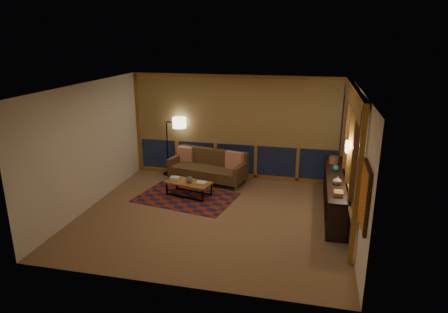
% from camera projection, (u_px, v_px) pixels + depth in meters
% --- Properties ---
extents(floor, '(5.50, 5.00, 0.01)m').
position_uv_depth(floor, '(213.00, 215.00, 8.41)').
color(floor, '#9F7C4D').
rests_on(floor, ground).
extents(ceiling, '(5.50, 5.00, 0.01)m').
position_uv_depth(ceiling, '(212.00, 87.00, 7.61)').
color(ceiling, white).
rests_on(ceiling, walls).
extents(walls, '(5.51, 5.01, 2.70)m').
position_uv_depth(walls, '(212.00, 154.00, 8.01)').
color(walls, white).
rests_on(walls, floor).
extents(window_wall_back, '(5.30, 0.16, 2.60)m').
position_uv_depth(window_wall_back, '(236.00, 128.00, 10.27)').
color(window_wall_back, '#B67C26').
rests_on(window_wall_back, walls).
extents(window_wall_right, '(0.16, 3.70, 2.60)m').
position_uv_depth(window_wall_right, '(349.00, 154.00, 8.00)').
color(window_wall_right, '#B67C26').
rests_on(window_wall_right, walls).
extents(wall_art, '(0.06, 0.74, 0.94)m').
position_uv_depth(wall_art, '(364.00, 196.00, 5.68)').
color(wall_art, red).
rests_on(wall_art, walls).
extents(wall_sconce, '(0.12, 0.18, 0.22)m').
position_uv_depth(wall_sconce, '(347.00, 147.00, 7.82)').
color(wall_sconce, white).
rests_on(wall_sconce, walls).
extents(sofa, '(2.06, 1.17, 0.80)m').
position_uv_depth(sofa, '(208.00, 167.00, 10.22)').
color(sofa, brown).
rests_on(sofa, floor).
extents(pillow_left, '(0.40, 0.15, 0.40)m').
position_uv_depth(pillow_left, '(185.00, 154.00, 10.61)').
color(pillow_left, '#D5451A').
rests_on(pillow_left, sofa).
extents(pillow_right, '(0.50, 0.29, 0.47)m').
position_uv_depth(pillow_right, '(235.00, 160.00, 10.02)').
color(pillow_right, '#D5451A').
rests_on(pillow_right, sofa).
extents(area_rug, '(2.42, 1.84, 0.01)m').
position_uv_depth(area_rug, '(186.00, 197.00, 9.32)').
color(area_rug, maroon).
rests_on(area_rug, floor).
extents(coffee_table, '(1.14, 0.72, 0.35)m').
position_uv_depth(coffee_table, '(189.00, 189.00, 9.37)').
color(coffee_table, '#B67C26').
rests_on(coffee_table, floor).
extents(book_stack_a, '(0.27, 0.22, 0.08)m').
position_uv_depth(book_stack_a, '(175.00, 178.00, 9.44)').
color(book_stack_a, white).
rests_on(book_stack_a, coffee_table).
extents(book_stack_b, '(0.25, 0.20, 0.05)m').
position_uv_depth(book_stack_b, '(201.00, 183.00, 9.20)').
color(book_stack_b, white).
rests_on(book_stack_b, coffee_table).
extents(ceramic_pot, '(0.22, 0.22, 0.16)m').
position_uv_depth(ceramic_pot, '(189.00, 179.00, 9.25)').
color(ceramic_pot, '#303031').
rests_on(ceramic_pot, coffee_table).
extents(floor_lamp, '(0.55, 0.38, 1.60)m').
position_uv_depth(floor_lamp, '(167.00, 146.00, 10.67)').
color(floor_lamp, black).
rests_on(floor_lamp, floor).
extents(bookshelf, '(0.40, 3.00, 0.75)m').
position_uv_depth(bookshelf, '(335.00, 193.00, 8.61)').
color(bookshelf, black).
rests_on(bookshelf, floor).
extents(basket, '(0.25, 0.25, 0.17)m').
position_uv_depth(basket, '(334.00, 160.00, 9.35)').
color(basket, '#A86E42').
rests_on(basket, bookshelf).
extents(teal_bowl, '(0.18, 0.18, 0.14)m').
position_uv_depth(teal_bowl, '(336.00, 168.00, 8.82)').
color(teal_bowl, teal).
rests_on(teal_bowl, bookshelf).
extents(vase, '(0.21, 0.21, 0.18)m').
position_uv_depth(vase, '(337.00, 180.00, 8.04)').
color(vase, tan).
rests_on(vase, bookshelf).
extents(shelf_book_stack, '(0.19, 0.26, 0.07)m').
position_uv_depth(shelf_book_stack, '(339.00, 193.00, 7.53)').
color(shelf_book_stack, white).
rests_on(shelf_book_stack, bookshelf).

